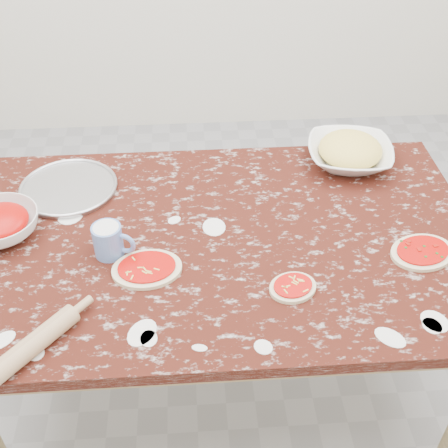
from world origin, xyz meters
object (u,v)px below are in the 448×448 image
at_px(worktable, 224,256).
at_px(cheese_bowl, 349,155).
at_px(pizza_tray, 69,188).
at_px(flour_mug, 109,240).
at_px(rolling_pin, 32,345).
at_px(sauce_bowl, 0,225).

distance_m(worktable, cheese_bowl, 0.62).
xyz_separation_m(pizza_tray, flour_mug, (0.17, -0.33, 0.05)).
distance_m(worktable, pizza_tray, 0.59).
distance_m(pizza_tray, flour_mug, 0.38).
xyz_separation_m(worktable, pizza_tray, (-0.52, 0.28, 0.09)).
bearing_deg(worktable, rolling_pin, -141.18).
bearing_deg(flour_mug, sauce_bowl, 161.90).
bearing_deg(pizza_tray, sauce_bowl, -128.04).
height_order(worktable, sauce_bowl, sauce_bowl).
distance_m(worktable, rolling_pin, 0.66).
distance_m(pizza_tray, rolling_pin, 0.69).
distance_m(sauce_bowl, cheese_bowl, 1.21).
distance_m(flour_mug, rolling_pin, 0.39).
height_order(pizza_tray, cheese_bowl, cheese_bowl).
bearing_deg(cheese_bowl, rolling_pin, -141.65).
height_order(flour_mug, rolling_pin, flour_mug).
relative_size(worktable, rolling_pin, 5.95).
xyz_separation_m(worktable, rolling_pin, (-0.51, -0.41, 0.11)).
relative_size(worktable, pizza_tray, 4.93).
relative_size(pizza_tray, cheese_bowl, 1.07).
distance_m(worktable, sauce_bowl, 0.70).
bearing_deg(rolling_pin, pizza_tray, 90.67).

